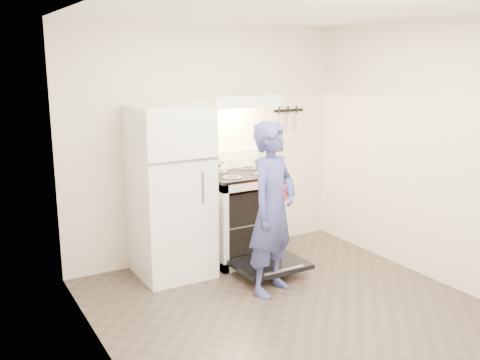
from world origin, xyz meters
The scene contains 15 objects.
floor centered at (0.00, 0.00, 0.00)m, with size 3.60×3.60×0.00m, color #4B3D32.
back_wall centered at (0.00, 1.80, 1.25)m, with size 3.20×0.02×2.50m, color beige.
refrigerator centered at (-0.58, 1.45, 0.85)m, with size 0.70×0.70×1.70m, color white.
stove_body centered at (0.23, 1.48, 0.46)m, with size 0.76×0.65×0.92m, color white.
cooktop centered at (0.23, 1.48, 0.94)m, with size 0.76×0.65×0.03m, color black.
backsplash centered at (0.23, 1.76, 1.05)m, with size 0.76×0.07×0.20m, color white.
oven_door centered at (0.23, 0.88, 0.12)m, with size 0.70×0.54×0.04m, color black.
oven_rack centered at (0.23, 1.48, 0.44)m, with size 0.60×0.52×0.01m, color gray.
range_hood centered at (0.23, 1.55, 1.71)m, with size 0.76×0.50×0.12m, color white.
knife_strip centered at (1.05, 1.79, 1.55)m, with size 0.40×0.02×0.03m, color black.
pizza_stone centered at (0.24, 1.52, 0.45)m, with size 0.31×0.31×0.02m, color #8D6F4E.
tea_kettle centered at (-0.05, 1.56, 1.08)m, with size 0.21×0.17×0.25m, color #BCBCC1, non-canonical shape.
utensil_jar centered at (0.48, 1.22, 1.05)m, with size 0.09×0.09×0.13m, color silver.
person centered at (0.05, 0.58, 0.80)m, with size 0.58×0.38×1.60m, color navy.
dutch_oven centered at (0.30, 0.92, 0.84)m, with size 0.32×0.25×0.22m, color red, non-canonical shape.
Camera 1 is at (-2.53, -3.33, 2.13)m, focal length 40.00 mm.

